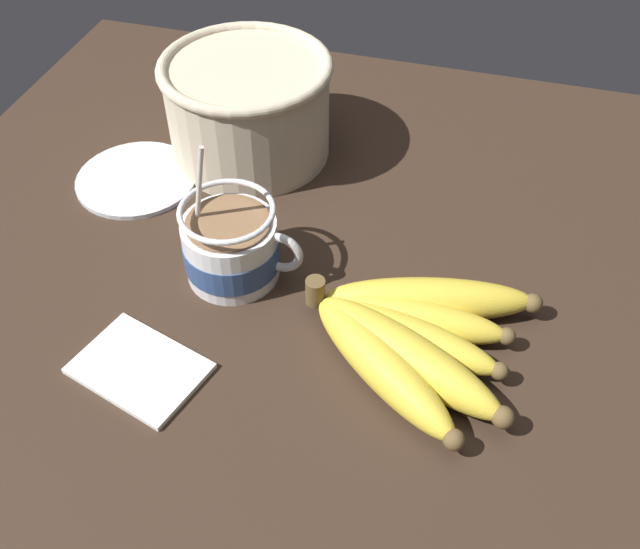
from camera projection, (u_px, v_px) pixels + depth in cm
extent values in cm
cube|color=#332319|center=(287.00, 280.00, 78.67)|extent=(93.69, 93.69, 3.62)
cylinder|color=silver|center=(231.00, 249.00, 74.48)|extent=(9.89, 9.89, 7.02)
cylinder|color=navy|center=(232.00, 252.00, 74.80)|extent=(10.09, 10.09, 3.07)
torus|color=silver|center=(284.00, 253.00, 72.76)|extent=(5.11, 0.90, 5.11)
cylinder|color=#846042|center=(228.00, 223.00, 71.89)|extent=(8.69, 8.69, 0.40)
torus|color=silver|center=(226.00, 211.00, 70.70)|extent=(9.89, 9.89, 0.60)
cylinder|color=silver|center=(198.00, 205.00, 71.25)|extent=(3.09, 0.50, 14.69)
ellipsoid|color=silver|center=(218.00, 259.00, 76.25)|extent=(3.00, 2.00, 0.80)
cylinder|color=brown|center=(315.00, 291.00, 70.97)|extent=(2.00, 2.00, 3.00)
ellipsoid|color=gold|center=(382.00, 366.00, 65.62)|extent=(17.69, 15.27, 4.32)
sphere|color=brown|center=(454.00, 440.00, 60.23)|extent=(1.94, 1.94, 1.94)
ellipsoid|color=gold|center=(407.00, 355.00, 66.31)|extent=(20.62, 12.98, 4.60)
sphere|color=brown|center=(503.00, 417.00, 61.60)|extent=(2.07, 2.07, 2.07)
ellipsoid|color=gold|center=(408.00, 335.00, 68.43)|extent=(18.64, 7.65, 3.88)
sphere|color=brown|center=(499.00, 371.00, 65.46)|extent=(1.75, 1.75, 1.75)
ellipsoid|color=gold|center=(414.00, 318.00, 69.94)|extent=(18.12, 4.15, 3.88)
sphere|color=brown|center=(507.00, 336.00, 68.32)|extent=(1.75, 1.75, 1.75)
ellipsoid|color=gold|center=(429.00, 299.00, 71.28)|extent=(21.21, 9.30, 4.44)
sphere|color=brown|center=(533.00, 302.00, 71.05)|extent=(2.00, 2.00, 2.00)
cylinder|color=beige|center=(249.00, 111.00, 88.00)|extent=(19.96, 19.96, 12.05)
torus|color=beige|center=(245.00, 66.00, 83.67)|extent=(20.96, 20.96, 1.40)
cube|color=white|center=(140.00, 368.00, 67.70)|extent=(13.92, 11.50, 0.60)
cylinder|color=silver|center=(137.00, 179.00, 87.76)|extent=(14.82, 14.82, 0.60)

